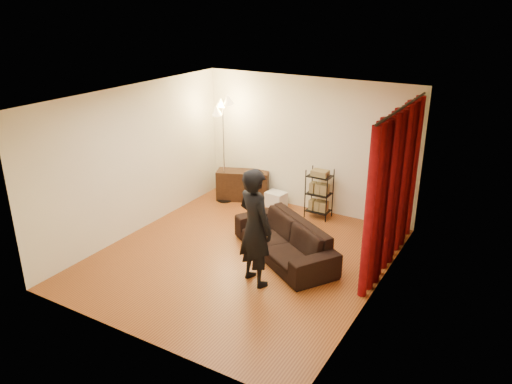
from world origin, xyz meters
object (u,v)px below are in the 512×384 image
Objects in this scene: wire_shelf at (319,194)px; media_cabinet at (243,185)px; person at (255,227)px; floor_lamp at (224,151)px; storage_boxes at (276,199)px; sofa at (284,240)px.

media_cabinet is at bearing 167.04° from wire_shelf.
person is 0.83× the size of floor_lamp.
wire_shelf is (1.79, -0.05, 0.18)m from media_cabinet.
media_cabinet is at bearing 179.09° from storage_boxes.
wire_shelf is 2.18m from floor_lamp.
wire_shelf is at bearing -1.91° from storage_boxes.
media_cabinet is at bearing -32.30° from person.
person is at bearing -98.48° from wire_shelf.
media_cabinet reaches higher than storage_boxes.
wire_shelf is (0.98, -0.03, 0.34)m from storage_boxes.
floor_lamp reaches higher than wire_shelf.
sofa reaches higher than storage_boxes.
wire_shelf is at bearing -64.12° from person.
floor_lamp is at bearing -167.28° from storage_boxes.
media_cabinet is 1.11× the size of wire_shelf.
person is at bearing -48.38° from floor_lamp.
wire_shelf is at bearing -23.56° from media_cabinet.
storage_boxes is (-1.13, 2.76, -0.76)m from person.
floor_lamp reaches higher than person.
floor_lamp is at bearing -25.52° from person.
storage_boxes is 0.39× the size of wire_shelf.
media_cabinet is 1.79m from wire_shelf.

